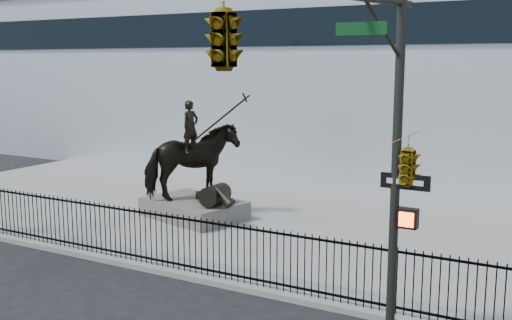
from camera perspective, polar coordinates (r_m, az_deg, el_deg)
The scene contains 7 objects.
ground at distance 15.86m, azimuth -13.22°, elevation -11.36°, with size 120.00×120.00×0.00m, color black.
plaza at distance 21.28m, azimuth -0.49°, elevation -5.53°, with size 30.00×12.00×0.15m, color gray.
building at distance 32.54m, azimuth 10.87°, elevation 7.37°, with size 44.00×14.00×9.00m, color silver.
picket_fence at distance 16.47m, azimuth -10.41°, elevation -7.17°, with size 22.10×0.10×1.50m.
statue_plinth at distance 21.07m, azimuth -5.93°, elevation -4.64°, with size 3.35×2.30×0.63m, color #4E4C47.
equestrian_statue at distance 20.69m, azimuth -5.89°, elevation -0.29°, with size 4.18×3.13×3.64m.
traffic_signal_right at distance 9.65m, azimuth 6.82°, elevation 5.16°, with size 2.17×6.86×7.00m.
Camera 1 is at (10.07, -10.93, 5.55)m, focal length 42.00 mm.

